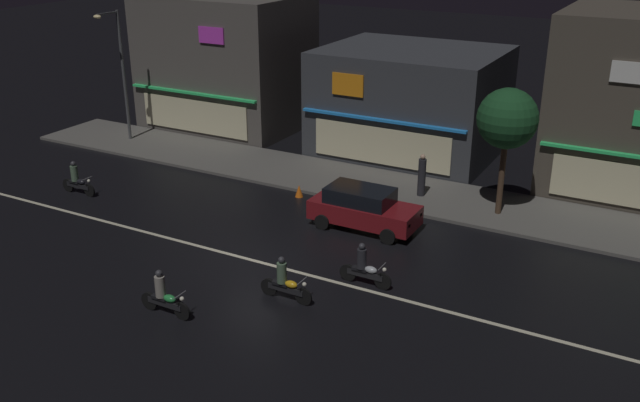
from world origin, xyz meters
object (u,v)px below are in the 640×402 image
at_px(motorcycle_lead, 77,180).
at_px(motorcycle_trailing_far, 364,268).
at_px(pedestrian_on_sidewalk, 422,176).
at_px(parked_car_near_kerb, 363,208).
at_px(motorcycle_opposite_lane, 285,282).
at_px(traffic_cone, 299,191).
at_px(streetlamp_west, 120,65).
at_px(motorcycle_following, 163,296).

xyz_separation_m(motorcycle_lead, motorcycle_trailing_far, (14.83, -1.39, 0.00)).
height_order(pedestrian_on_sidewalk, motorcycle_lead, pedestrian_on_sidewalk).
xyz_separation_m(parked_car_near_kerb, motorcycle_opposite_lane, (0.22, -6.34, -0.24)).
bearing_deg(parked_car_near_kerb, traffic_cone, -22.91).
distance_m(pedestrian_on_sidewalk, motorcycle_trailing_far, 8.39).
distance_m(streetlamp_west, motorcycle_lead, 8.53).
distance_m(streetlamp_west, parked_car_near_kerb, 17.12).
bearing_deg(motorcycle_lead, streetlamp_west, 117.39).
relative_size(streetlamp_west, motorcycle_lead, 3.64).
xyz_separation_m(pedestrian_on_sidewalk, traffic_cone, (-4.79, -2.45, -0.75)).
bearing_deg(traffic_cone, motorcycle_lead, -153.27).
distance_m(motorcycle_trailing_far, traffic_cone, 8.37).
distance_m(pedestrian_on_sidewalk, motorcycle_lead, 15.31).
bearing_deg(motorcycle_opposite_lane, motorcycle_lead, -19.88).
relative_size(pedestrian_on_sidewalk, motorcycle_following, 1.00).
bearing_deg(streetlamp_west, motorcycle_trailing_far, -24.33).
relative_size(parked_car_near_kerb, motorcycle_opposite_lane, 2.26).
height_order(streetlamp_west, motorcycle_following, streetlamp_west).
relative_size(motorcycle_following, motorcycle_opposite_lane, 1.00).
distance_m(streetlamp_west, motorcycle_opposite_lane, 19.85).
bearing_deg(pedestrian_on_sidewalk, motorcycle_lead, 17.88).
relative_size(parked_car_near_kerb, motorcycle_lead, 2.26).
bearing_deg(pedestrian_on_sidewalk, streetlamp_west, -8.91).
xyz_separation_m(motorcycle_following, traffic_cone, (-1.31, 10.58, -0.36)).
xyz_separation_m(pedestrian_on_sidewalk, parked_car_near_kerb, (-0.87, -4.10, -0.16)).
bearing_deg(motorcycle_following, motorcycle_lead, -28.39).
height_order(streetlamp_west, parked_car_near_kerb, streetlamp_west).
bearing_deg(traffic_cone, parked_car_near_kerb, -22.91).
height_order(parked_car_near_kerb, motorcycle_following, parked_car_near_kerb).
height_order(streetlamp_west, motorcycle_opposite_lane, streetlamp_west).
relative_size(motorcycle_trailing_far, traffic_cone, 3.45).
bearing_deg(motorcycle_following, streetlamp_west, -40.96).
distance_m(streetlamp_west, traffic_cone, 13.20).
relative_size(parked_car_near_kerb, motorcycle_following, 2.26).
height_order(pedestrian_on_sidewalk, motorcycle_following, pedestrian_on_sidewalk).
height_order(motorcycle_lead, motorcycle_trailing_far, same).
distance_m(pedestrian_on_sidewalk, traffic_cone, 5.43).
bearing_deg(motorcycle_opposite_lane, parked_car_near_kerb, -92.68).
distance_m(motorcycle_opposite_lane, motorcycle_trailing_far, 2.81).
height_order(pedestrian_on_sidewalk, motorcycle_trailing_far, pedestrian_on_sidewalk).
distance_m(motorcycle_lead, motorcycle_trailing_far, 14.89).
distance_m(motorcycle_lead, motorcycle_following, 11.87).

